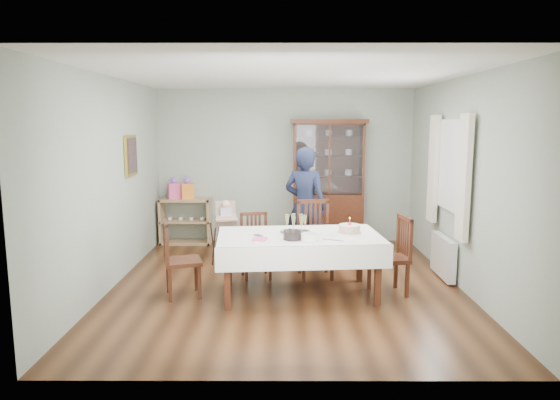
{
  "coord_description": "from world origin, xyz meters",
  "views": [
    {
      "loc": [
        -0.06,
        -6.35,
        2.11
      ],
      "look_at": [
        -0.08,
        0.2,
        1.1
      ],
      "focal_mm": 32.0,
      "sensor_mm": 36.0,
      "label": 1
    }
  ],
  "objects_px": {
    "chair_far_right": "(315,254)",
    "woman": "(305,206)",
    "chair_end_right": "(389,271)",
    "birthday_cake": "(350,229)",
    "chair_end_left": "(182,274)",
    "sideboard": "(186,221)",
    "high_chair": "(226,237)",
    "dining_table": "(299,264)",
    "chair_far_left": "(256,259)",
    "gift_bag_orange": "(188,189)",
    "china_cabinet": "(328,181)",
    "champagne_tray": "(295,228)",
    "gift_bag_pink": "(174,189)"
  },
  "relations": [
    {
      "from": "woman",
      "to": "chair_end_left",
      "type": "bearing_deg",
      "value": 66.01
    },
    {
      "from": "sideboard",
      "to": "chair_end_right",
      "type": "bearing_deg",
      "value": -40.75
    },
    {
      "from": "chair_end_left",
      "to": "gift_bag_pink",
      "type": "relative_size",
      "value": 2.5
    },
    {
      "from": "china_cabinet",
      "to": "sideboard",
      "type": "xyz_separation_m",
      "value": [
        -2.5,
        0.02,
        -0.72
      ]
    },
    {
      "from": "chair_far_left",
      "to": "high_chair",
      "type": "relative_size",
      "value": 0.93
    },
    {
      "from": "dining_table",
      "to": "chair_far_left",
      "type": "distance_m",
      "value": 0.91
    },
    {
      "from": "champagne_tray",
      "to": "sideboard",
      "type": "bearing_deg",
      "value": 125.77
    },
    {
      "from": "birthday_cake",
      "to": "sideboard",
      "type": "bearing_deg",
      "value": 134.03
    },
    {
      "from": "china_cabinet",
      "to": "woman",
      "type": "distance_m",
      "value": 1.38
    },
    {
      "from": "china_cabinet",
      "to": "gift_bag_orange",
      "type": "bearing_deg",
      "value": 179.96
    },
    {
      "from": "woman",
      "to": "gift_bag_pink",
      "type": "distance_m",
      "value": 2.57
    },
    {
      "from": "chair_end_left",
      "to": "sideboard",
      "type": "bearing_deg",
      "value": -7.25
    },
    {
      "from": "champagne_tray",
      "to": "birthday_cake",
      "type": "bearing_deg",
      "value": -2.64
    },
    {
      "from": "chair_far_right",
      "to": "gift_bag_pink",
      "type": "xyz_separation_m",
      "value": [
        -2.34,
        1.91,
        0.66
      ]
    },
    {
      "from": "woman",
      "to": "birthday_cake",
      "type": "height_order",
      "value": "woman"
    },
    {
      "from": "gift_bag_orange",
      "to": "birthday_cake",
      "type": "bearing_deg",
      "value": -46.34
    },
    {
      "from": "chair_end_right",
      "to": "champagne_tray",
      "type": "bearing_deg",
      "value": -101.09
    },
    {
      "from": "chair_end_left",
      "to": "high_chair",
      "type": "height_order",
      "value": "chair_end_left"
    },
    {
      "from": "sideboard",
      "to": "chair_far_left",
      "type": "bearing_deg",
      "value": -55.77
    },
    {
      "from": "high_chair",
      "to": "gift_bag_pink",
      "type": "relative_size",
      "value": 2.49
    },
    {
      "from": "chair_far_left",
      "to": "high_chair",
      "type": "bearing_deg",
      "value": 107.35
    },
    {
      "from": "chair_far_right",
      "to": "gift_bag_pink",
      "type": "distance_m",
      "value": 3.09
    },
    {
      "from": "champagne_tray",
      "to": "gift_bag_pink",
      "type": "relative_size",
      "value": 0.99
    },
    {
      "from": "birthday_cake",
      "to": "gift_bag_orange",
      "type": "distance_m",
      "value": 3.59
    },
    {
      "from": "woman",
      "to": "birthday_cake",
      "type": "bearing_deg",
      "value": 134.22
    },
    {
      "from": "woman",
      "to": "gift_bag_orange",
      "type": "distance_m",
      "value": 2.37
    },
    {
      "from": "dining_table",
      "to": "chair_far_right",
      "type": "xyz_separation_m",
      "value": [
        0.25,
        0.74,
        -0.07
      ]
    },
    {
      "from": "sideboard",
      "to": "birthday_cake",
      "type": "relative_size",
      "value": 2.97
    },
    {
      "from": "birthday_cake",
      "to": "woman",
      "type": "bearing_deg",
      "value": 110.28
    },
    {
      "from": "chair_far_right",
      "to": "chair_end_left",
      "type": "relative_size",
      "value": 1.1
    },
    {
      "from": "chair_far_right",
      "to": "gift_bag_pink",
      "type": "height_order",
      "value": "gift_bag_pink"
    },
    {
      "from": "chair_far_right",
      "to": "birthday_cake",
      "type": "bearing_deg",
      "value": -67.81
    },
    {
      "from": "china_cabinet",
      "to": "gift_bag_pink",
      "type": "relative_size",
      "value": 5.73
    },
    {
      "from": "chair_far_left",
      "to": "gift_bag_pink",
      "type": "distance_m",
      "value": 2.57
    },
    {
      "from": "china_cabinet",
      "to": "chair_end_right",
      "type": "height_order",
      "value": "china_cabinet"
    },
    {
      "from": "dining_table",
      "to": "woman",
      "type": "bearing_deg",
      "value": 84.24
    },
    {
      "from": "dining_table",
      "to": "chair_far_left",
      "type": "height_order",
      "value": "chair_far_left"
    },
    {
      "from": "chair_far_left",
      "to": "woman",
      "type": "height_order",
      "value": "woman"
    },
    {
      "from": "chair_far_left",
      "to": "woman",
      "type": "xyz_separation_m",
      "value": [
        0.71,
        0.66,
        0.62
      ]
    },
    {
      "from": "champagne_tray",
      "to": "woman",
      "type": "bearing_deg",
      "value": 81.92
    },
    {
      "from": "woman",
      "to": "high_chair",
      "type": "relative_size",
      "value": 1.87
    },
    {
      "from": "chair_far_left",
      "to": "high_chair",
      "type": "distance_m",
      "value": 1.0
    },
    {
      "from": "chair_far_left",
      "to": "sideboard",
      "type": "bearing_deg",
      "value": 111.26
    },
    {
      "from": "chair_far_right",
      "to": "chair_end_right",
      "type": "relative_size",
      "value": 1.08
    },
    {
      "from": "dining_table",
      "to": "gift_bag_orange",
      "type": "relative_size",
      "value": 5.37
    },
    {
      "from": "chair_end_left",
      "to": "birthday_cake",
      "type": "xyz_separation_m",
      "value": [
        2.06,
        0.11,
        0.53
      ]
    },
    {
      "from": "chair_far_right",
      "to": "woman",
      "type": "xyz_separation_m",
      "value": [
        -0.11,
        0.62,
        0.57
      ]
    },
    {
      "from": "champagne_tray",
      "to": "gift_bag_pink",
      "type": "height_order",
      "value": "gift_bag_pink"
    },
    {
      "from": "sideboard",
      "to": "chair_end_left",
      "type": "height_order",
      "value": "chair_end_left"
    },
    {
      "from": "dining_table",
      "to": "champagne_tray",
      "type": "distance_m",
      "value": 0.45
    }
  ]
}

